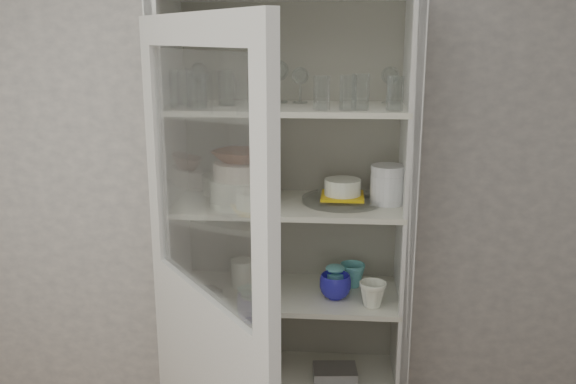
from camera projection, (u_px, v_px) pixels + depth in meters
The scene contains 33 objects.
wall_back at pixel (248, 179), 2.77m from camera, with size 3.60×0.02×2.60m, color #969592.
pantry_cabinet at pixel (289, 268), 2.68m from camera, with size 1.00×0.45×2.10m.
cupboard_door at pixel (208, 353), 2.09m from camera, with size 0.57×0.74×2.00m.
tumbler_0 at pixel (180, 89), 2.32m from camera, with size 0.07×0.07×0.15m, color silver.
tumbler_1 at pixel (198, 91), 2.31m from camera, with size 0.07×0.07×0.13m, color silver.
tumbler_2 at pixel (268, 90), 2.29m from camera, with size 0.07×0.07×0.15m, color silver.
tumbler_3 at pixel (322, 93), 2.28m from camera, with size 0.06×0.06×0.13m, color silver.
tumbler_4 at pixel (361, 92), 2.28m from camera, with size 0.07×0.07×0.13m, color silver.
tumbler_5 at pixel (348, 93), 2.27m from camera, with size 0.06×0.06×0.13m, color silver.
tumbler_6 at pixel (395, 93), 2.25m from camera, with size 0.06×0.06×0.13m, color silver.
tumbler_7 at pixel (186, 88), 2.45m from camera, with size 0.07×0.07×0.14m, color silver.
tumbler_8 at pixel (227, 88), 2.43m from camera, with size 0.07×0.07×0.14m, color silver.
tumbler_9 at pixel (257, 86), 2.41m from camera, with size 0.08×0.08×0.16m, color silver.
goblet_0 at pixel (200, 81), 2.55m from camera, with size 0.08×0.08×0.18m, color silver, non-canonical shape.
goblet_1 at pixel (279, 80), 2.53m from camera, with size 0.08×0.08×0.19m, color silver, non-canonical shape.
goblet_2 at pixel (300, 84), 2.51m from camera, with size 0.07×0.07×0.16m, color silver, non-canonical shape.
goblet_3 at pixel (390, 83), 2.49m from camera, with size 0.07×0.07×0.16m, color silver, non-canonical shape.
plate_stack_front at pixel (241, 192), 2.47m from camera, with size 0.25×0.25×0.11m, color white.
plate_stack_back at pixel (224, 184), 2.67m from camera, with size 0.19×0.19×0.08m, color white.
cream_bowl at pixel (240, 170), 2.45m from camera, with size 0.22×0.22×0.07m, color beige.
terracotta_bowl at pixel (240, 156), 2.44m from camera, with size 0.20×0.20×0.05m, color brown.
glass_platter at pixel (342, 200), 2.53m from camera, with size 0.34×0.34×0.02m, color silver.
yellow_trivet at pixel (342, 196), 2.53m from camera, with size 0.18×0.18×0.01m, color #FFB213.
white_ramekin at pixel (343, 187), 2.52m from camera, with size 0.15×0.15×0.07m, color white.
grey_bowl_stack at pixel (388, 184), 2.50m from camera, with size 0.14×0.14×0.16m, color silver.
mug_blue at pixel (335, 286), 2.55m from camera, with size 0.13×0.13×0.10m, color #1D25A2.
mug_teal at pixel (352, 275), 2.68m from camera, with size 0.11×0.11×0.10m, color teal.
mug_white at pixel (373, 294), 2.47m from camera, with size 0.11×0.11×0.10m, color white.
teal_jar at pixel (335, 280), 2.62m from camera, with size 0.09×0.09×0.10m.
measuring_cups at pixel (207, 293), 2.57m from camera, with size 0.09×0.09×0.04m, color silver.
white_canister at pixel (242, 273), 2.68m from camera, with size 0.10×0.10×0.12m, color white.
cream_dish at pixel (256, 364), 2.75m from camera, with size 0.23×0.23×0.07m, color beige.
tin_box at pixel (335, 374), 2.68m from camera, with size 0.19×0.13×0.06m, color #9C9CA0.
Camera 1 is at (0.40, -1.17, 1.93)m, focal length 38.00 mm.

